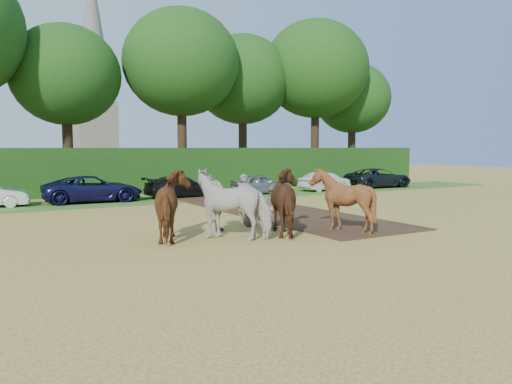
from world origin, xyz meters
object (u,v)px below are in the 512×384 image
(spectator_far, at_px, (218,209))
(parked_cars, at_px, (192,186))
(plough_team, at_px, (262,202))
(church, at_px, (93,66))
(spectator_near, at_px, (273,207))

(spectator_far, bearing_deg, parked_cars, 0.78)
(plough_team, relative_size, church, 0.30)
(spectator_near, bearing_deg, plough_team, 133.63)
(spectator_near, relative_size, church, 0.06)
(parked_cars, height_order, church, church)
(parked_cars, bearing_deg, spectator_far, -108.54)
(plough_team, bearing_deg, parked_cars, 77.22)
(spectator_near, distance_m, spectator_far, 2.11)
(spectator_near, xyz_separation_m, plough_team, (-1.15, -1.15, 0.34))
(plough_team, height_order, parked_cars, plough_team)
(spectator_near, height_order, church, church)
(spectator_near, bearing_deg, church, -7.09)
(plough_team, distance_m, church, 55.98)
(spectator_far, xyz_separation_m, parked_cars, (3.96, 11.80, -0.10))
(spectator_far, distance_m, plough_team, 1.86)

